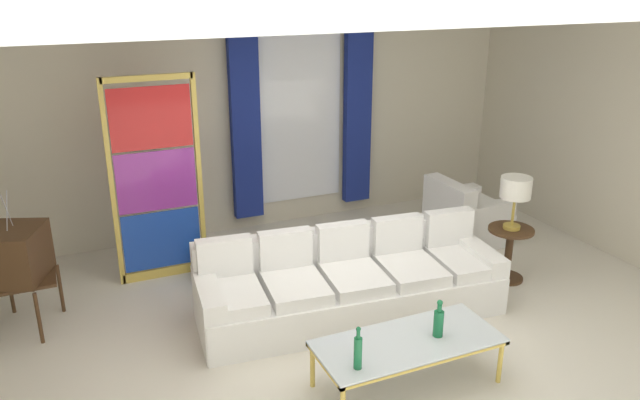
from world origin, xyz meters
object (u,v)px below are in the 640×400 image
object	(u,v)px
armchair_white	(464,219)
peacock_figurine	(215,264)
couch_white_long	(348,283)
bottle_blue_decanter	(439,322)
bottle_crystal_tall	(358,351)
table_lamp_brass	(516,190)
round_side_table	(509,249)
stained_glass_divider	(157,185)
coffee_table	(408,344)
vintage_tv	(15,257)

from	to	relation	value
armchair_white	peacock_figurine	bearing A→B (deg)	177.69
couch_white_long	armchair_white	xyz separation A→B (m)	(2.07, 0.98, -0.02)
bottle_blue_decanter	bottle_crystal_tall	size ratio (longest dim) A/B	0.93
peacock_figurine	table_lamp_brass	distance (m)	3.26
bottle_crystal_tall	couch_white_long	bearing A→B (deg)	66.40
couch_white_long	bottle_blue_decanter	xyz separation A→B (m)	(0.17, -1.28, 0.23)
bottle_blue_decanter	round_side_table	world-z (taller)	bottle_blue_decanter
round_side_table	table_lamp_brass	size ratio (longest dim) A/B	1.04
couch_white_long	peacock_figurine	bearing A→B (deg)	133.32
bottle_blue_decanter	stained_glass_divider	distance (m)	3.28
round_side_table	armchair_white	bearing A→B (deg)	79.88
stained_glass_divider	table_lamp_brass	distance (m)	3.74
bottle_crystal_tall	peacock_figurine	world-z (taller)	bottle_crystal_tall
bottle_blue_decanter	armchair_white	xyz separation A→B (m)	(1.91, 2.26, -0.25)
couch_white_long	coffee_table	distance (m)	1.25
couch_white_long	bottle_blue_decanter	bearing A→B (deg)	-82.56
bottle_crystal_tall	vintage_tv	world-z (taller)	vintage_tv
armchair_white	stained_glass_divider	world-z (taller)	stained_glass_divider
peacock_figurine	table_lamp_brass	world-z (taller)	table_lamp_brass
bottle_crystal_tall	armchair_white	xyz separation A→B (m)	(2.69, 2.39, -0.26)
coffee_table	stained_glass_divider	xyz separation A→B (m)	(-1.42, 2.74, 0.68)
bottle_crystal_tall	bottle_blue_decanter	bearing A→B (deg)	9.51
coffee_table	bottle_crystal_tall	world-z (taller)	bottle_crystal_tall
armchair_white	coffee_table	bearing A→B (deg)	-134.15
bottle_crystal_tall	armchair_white	world-z (taller)	armchair_white
vintage_tv	peacock_figurine	bearing A→B (deg)	4.91
table_lamp_brass	armchair_white	bearing A→B (deg)	79.88
coffee_table	peacock_figurine	bearing A→B (deg)	112.20
bottle_crystal_tall	peacock_figurine	xyz separation A→B (m)	(-0.42, 2.52, -0.33)
couch_white_long	stained_glass_divider	distance (m)	2.25
vintage_tv	bottle_blue_decanter	bearing A→B (deg)	-35.98
bottle_blue_decanter	stained_glass_divider	bearing A→B (deg)	121.11
coffee_table	stained_glass_divider	distance (m)	3.16
vintage_tv	armchair_white	bearing A→B (deg)	0.39
bottle_blue_decanter	peacock_figurine	world-z (taller)	bottle_blue_decanter
couch_white_long	table_lamp_brass	distance (m)	2.02
couch_white_long	table_lamp_brass	world-z (taller)	table_lamp_brass
vintage_tv	stained_glass_divider	xyz separation A→B (m)	(1.39, 0.55, 0.33)
vintage_tv	table_lamp_brass	size ratio (longest dim) A/B	2.36
armchair_white	round_side_table	bearing A→B (deg)	-100.12
couch_white_long	round_side_table	size ratio (longest dim) A/B	5.03
bottle_blue_decanter	peacock_figurine	size ratio (longest dim) A/B	0.54
couch_white_long	table_lamp_brass	bearing A→B (deg)	-2.43
peacock_figurine	round_side_table	bearing A→B (deg)	-22.03
coffee_table	armchair_white	distance (m)	3.10
bottle_crystal_tall	armchair_white	distance (m)	3.61
couch_white_long	armchair_white	world-z (taller)	couch_white_long
armchair_white	couch_white_long	bearing A→B (deg)	-154.75
vintage_tv	peacock_figurine	size ratio (longest dim) A/B	2.24
couch_white_long	round_side_table	distance (m)	1.89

